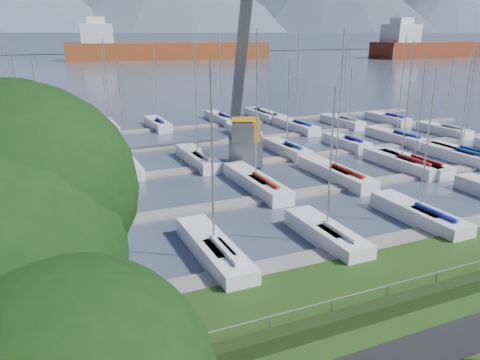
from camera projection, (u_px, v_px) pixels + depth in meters
path at (396, 360)px, 18.12m from camera, size 160.00×2.00×0.04m
water at (51, 57)px, 247.54m from camera, size 800.00×540.00×0.20m
hedge at (355, 317)px, 20.29m from camera, size 80.00×0.70×0.70m
fence at (351, 295)px, 20.38m from camera, size 80.00×0.04×0.04m
foothill at (44, 42)px, 306.64m from camera, size 900.00×80.00×12.00m
docks at (179, 172)px, 43.48m from camera, size 90.00×41.60×0.25m
crane at (245, 106)px, 45.39m from camera, size 6.14×13.48×22.35m
cargo_ship_mid at (161, 51)px, 223.86m from camera, size 96.86×30.13×21.50m
cargo_ship_east at (433, 49)px, 241.38m from camera, size 75.87×18.31×21.50m
sailboat_fleet at (166, 107)px, 44.08m from camera, size 75.20×49.17×12.98m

